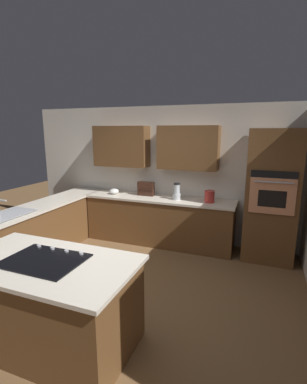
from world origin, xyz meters
The scene contains 15 objects.
ground_plane centered at (0.00, 0.00, 0.00)m, with size 14.00×14.00×0.00m, color brown.
wall_back centered at (0.08, -2.04, 1.45)m, with size 6.00×0.44×2.60m.
lower_cabinets_back centered at (0.10, -1.72, 0.43)m, with size 2.80×0.60×0.86m, color brown.
countertop_back centered at (0.10, -1.72, 0.88)m, with size 2.84×0.64×0.04m, color silver.
lower_cabinets_side centered at (1.82, -0.55, 0.43)m, with size 0.60×2.90×0.86m, color brown.
countertop_side centered at (1.82, -0.55, 0.88)m, with size 0.64×2.94×0.04m, color silver.
island_base centered at (0.25, 1.17, 0.43)m, with size 1.73×0.91×0.86m, color brown.
island_top centered at (0.25, 1.17, 0.88)m, with size 1.81×0.99×0.04m, color silver.
wall_oven centered at (-1.85, -1.72, 1.09)m, with size 0.80×0.66×2.18m.
sink_unit centered at (1.83, 0.14, 0.92)m, with size 0.46×0.70×0.23m.
cooktop centered at (0.25, 1.16, 0.91)m, with size 0.76×0.56×0.03m.
blender centered at (-0.25, -1.71, 1.03)m, with size 0.15×0.15×0.31m.
mixing_bowl centered at (1.05, -1.71, 0.95)m, with size 0.19×0.19×0.11m, color white.
spice_rack centered at (0.40, -1.80, 1.04)m, with size 0.32×0.11×0.27m.
kettle centered at (-0.85, -1.71, 1.01)m, with size 0.17×0.17×0.21m, color red.
Camera 1 is at (-1.66, 3.15, 2.14)m, focal length 26.37 mm.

